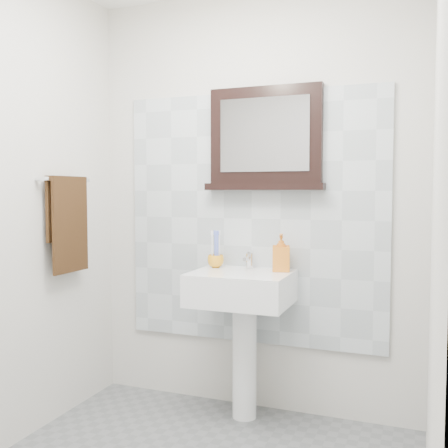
% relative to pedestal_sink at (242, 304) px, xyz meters
% --- Properties ---
extents(back_wall, '(2.00, 0.01, 2.50)m').
position_rel_pedestal_sink_xyz_m(back_wall, '(-0.01, 0.23, 0.57)').
color(back_wall, beige).
rests_on(back_wall, ground).
extents(right_wall, '(0.01, 2.20, 2.50)m').
position_rel_pedestal_sink_xyz_m(right_wall, '(0.99, -0.87, 0.57)').
color(right_wall, beige).
rests_on(right_wall, ground).
extents(splashback, '(1.60, 0.02, 1.50)m').
position_rel_pedestal_sink_xyz_m(splashback, '(-0.01, 0.21, 0.47)').
color(splashback, '#B4BEC3').
rests_on(splashback, back_wall).
extents(pedestal_sink, '(0.55, 0.44, 0.96)m').
position_rel_pedestal_sink_xyz_m(pedestal_sink, '(0.00, 0.00, 0.00)').
color(pedestal_sink, white).
rests_on(pedestal_sink, ground).
extents(toothbrush_cup, '(0.12, 0.12, 0.08)m').
position_rel_pedestal_sink_xyz_m(toothbrush_cup, '(-0.20, 0.10, 0.22)').
color(toothbrush_cup, orange).
rests_on(toothbrush_cup, pedestal_sink).
extents(toothbrushes, '(0.05, 0.04, 0.21)m').
position_rel_pedestal_sink_xyz_m(toothbrushes, '(-0.20, 0.10, 0.31)').
color(toothbrushes, white).
rests_on(toothbrushes, toothbrush_cup).
extents(soap_dispenser, '(0.12, 0.12, 0.21)m').
position_rel_pedestal_sink_xyz_m(soap_dispenser, '(0.20, 0.10, 0.29)').
color(soap_dispenser, '#D05018').
rests_on(soap_dispenser, pedestal_sink).
extents(framed_mirror, '(0.71, 0.11, 0.60)m').
position_rel_pedestal_sink_xyz_m(framed_mirror, '(0.08, 0.19, 0.93)').
color(framed_mirror, black).
rests_on(framed_mirror, back_wall).
extents(towel_bar, '(0.07, 0.40, 0.03)m').
position_rel_pedestal_sink_xyz_m(towel_bar, '(-0.96, -0.30, 0.70)').
color(towel_bar, silver).
rests_on(towel_bar, left_wall).
extents(hand_towel, '(0.06, 0.30, 0.55)m').
position_rel_pedestal_sink_xyz_m(hand_towel, '(-0.95, -0.30, 0.49)').
color(hand_towel, black).
rests_on(hand_towel, towel_bar).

